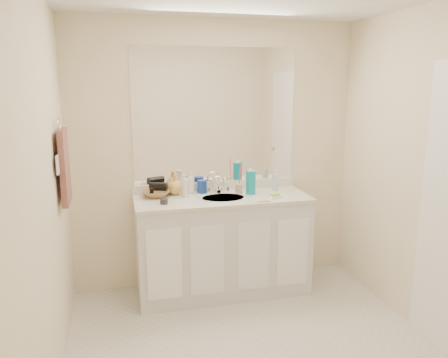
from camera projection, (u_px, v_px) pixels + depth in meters
The scene contains 29 objects.
floor at pixel (258, 357), 3.01m from camera, with size 2.60×2.60×0.00m, color beige.
wall_back at pixel (215, 156), 3.99m from camera, with size 2.60×0.02×2.40m, color #FAE9C4.
wall_front at pixel (380, 272), 1.52m from camera, with size 2.60×0.02×2.40m, color #FAE9C4.
wall_left at pixel (41, 201), 2.45m from camera, with size 0.02×2.60×2.40m, color #FAE9C4.
wall_right at pixel (437, 177), 3.06m from camera, with size 0.02×2.60×2.40m, color #FAE9C4.
vanity_cabinet at pixel (223, 246), 3.89m from camera, with size 1.50×0.55×0.85m, color silver.
countertop at pixel (223, 199), 3.80m from camera, with size 1.52×0.57×0.03m, color silver.
backsplash at pixel (216, 186), 4.03m from camera, with size 1.52×0.03×0.08m, color white.
sink_basin at pixel (223, 199), 3.78m from camera, with size 0.37×0.37×0.02m, color #BCB6A4.
faucet at pixel (218, 187), 3.94m from camera, with size 0.02×0.02×0.11m, color silver.
mirror at pixel (215, 116), 3.91m from camera, with size 1.48×0.01×1.20m, color white.
blue_mug at pixel (202, 187), 3.92m from camera, with size 0.09×0.09×0.12m, color navy.
tan_cup at pixel (239, 188), 3.92m from camera, with size 0.06×0.06×0.09m, color beige.
toothbrush at pixel (240, 177), 3.90m from camera, with size 0.01×0.01×0.21m, color #F94188.
mouthwash_bottle at pixel (251, 183), 3.88m from camera, with size 0.09×0.09×0.21m, color #0D92A2.
clear_pump_bottle at pixel (275, 182), 4.02m from camera, with size 0.06×0.06×0.15m, color silver.
soap_dish at pixel (275, 197), 3.77m from camera, with size 0.11×0.09×0.01m, color white.
green_soap at pixel (275, 195), 3.77m from camera, with size 0.08×0.05×0.03m, color #9EE337.
orange_comb at pixel (264, 201), 3.64m from camera, with size 0.12×0.02×0.00m, color orange.
dark_jar at pixel (164, 201), 3.57m from camera, with size 0.06×0.06×0.04m, color #28282D.
extra_white_bottle at pixel (185, 188), 3.76m from camera, with size 0.05×0.05×0.16m, color white.
soap_bottle_white at pixel (190, 183), 3.91m from camera, with size 0.07×0.08×0.19m, color white.
soap_bottle_cream at pixel (184, 184), 3.88m from camera, with size 0.08×0.08×0.18m, color beige.
soap_bottle_yellow at pixel (175, 185), 3.86m from camera, with size 0.14×0.14×0.18m, color #DBA755.
wicker_basket at pixel (156, 194), 3.79m from camera, with size 0.23×0.23×0.06m, color olive.
hair_dryer at pixel (158, 187), 3.78m from camera, with size 0.07×0.07×0.15m, color black.
towel_ring at pixel (58, 126), 3.12m from camera, with size 0.11×0.11×0.01m, color silver.
hand_towel at pixel (65, 167), 3.19m from camera, with size 0.04×0.32×0.55m, color brown.
switch_plate at pixel (58, 165), 2.98m from camera, with size 0.01×0.09×0.13m, color white.
Camera 1 is at (-0.87, -2.55, 1.84)m, focal length 35.00 mm.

